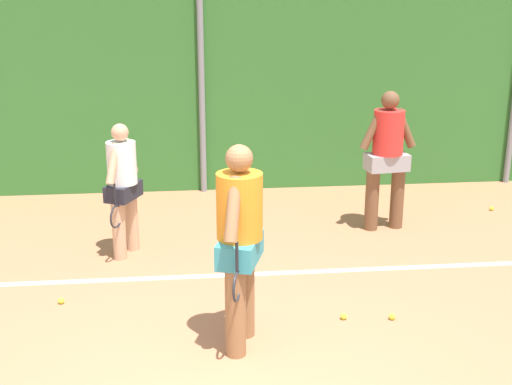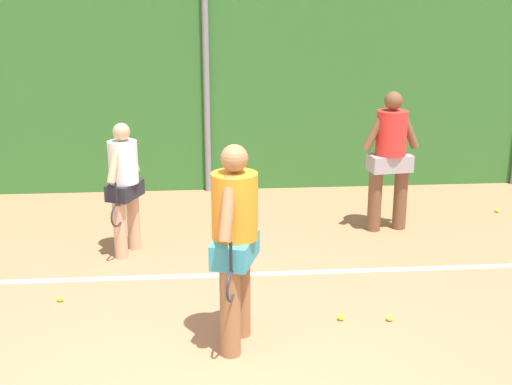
{
  "view_description": "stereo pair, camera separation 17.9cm",
  "coord_description": "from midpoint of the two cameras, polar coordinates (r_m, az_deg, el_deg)",
  "views": [
    {
      "loc": [
        -0.24,
        -4.66,
        3.23
      ],
      "look_at": [
        0.53,
        2.76,
        0.94
      ],
      "focal_mm": 47.46,
      "sensor_mm": 36.0,
      "label": 1
    },
    {
      "loc": [
        -0.06,
        -4.68,
        3.23
      ],
      "look_at": [
        0.53,
        2.76,
        0.94
      ],
      "focal_mm": 47.46,
      "sensor_mm": 36.0,
      "label": 2
    }
  ],
  "objects": [
    {
      "name": "tennis_ball_4",
      "position": [
        10.69,
        20.1,
        -1.42
      ],
      "size": [
        0.07,
        0.07,
        0.07
      ],
      "primitive_type": "sphere",
      "color": "#CCDB33",
      "rests_on": "ground_plane"
    },
    {
      "name": "ground_plane",
      "position": [
        7.24,
        -2.9,
        -9.45
      ],
      "size": [
        27.56,
        27.56,
        0.0
      ],
      "primitive_type": "plane",
      "color": "#B2704C"
    },
    {
      "name": "hedge_fence_backdrop",
      "position": [
        10.95,
        -3.72,
        8.29
      ],
      "size": [
        17.91,
        0.25,
        3.13
      ],
      "primitive_type": "cube",
      "color": "#33702D",
      "rests_on": "ground_plane"
    },
    {
      "name": "fence_post_center",
      "position": [
        10.76,
        -3.71,
        8.74
      ],
      "size": [
        0.1,
        0.1,
        3.36
      ],
      "primitive_type": "cylinder",
      "color": "gray",
      "rests_on": "ground_plane"
    },
    {
      "name": "tennis_ball_2",
      "position": [
        6.98,
        7.91,
        -10.38
      ],
      "size": [
        0.07,
        0.07,
        0.07
      ],
      "primitive_type": "sphere",
      "color": "#CCDB33",
      "rests_on": "ground_plane"
    },
    {
      "name": "player_foreground_near",
      "position": [
        6.06,
        -0.94,
        -3.75
      ],
      "size": [
        0.49,
        0.85,
        1.92
      ],
      "rotation": [
        0.0,
        0.0,
        4.4
      ],
      "color": "#8C603D",
      "rests_on": "ground_plane"
    },
    {
      "name": "tennis_ball_8",
      "position": [
        10.74,
        10.46,
        -0.54
      ],
      "size": [
        0.07,
        0.07,
        0.07
      ],
      "primitive_type": "sphere",
      "color": "#CCDB33",
      "rests_on": "ground_plane"
    },
    {
      "name": "court_baseline_paint",
      "position": [
        7.93,
        -3.07,
        -6.98
      ],
      "size": [
        13.09,
        0.1,
        0.01
      ],
      "primitive_type": "cube",
      "color": "white",
      "rests_on": "ground_plane"
    },
    {
      "name": "tennis_ball_0",
      "position": [
        10.01,
        -1.67,
        -1.57
      ],
      "size": [
        0.07,
        0.07,
        0.07
      ],
      "primitive_type": "sphere",
      "color": "#CCDB33",
      "rests_on": "ground_plane"
    },
    {
      "name": "tennis_ball_3",
      "position": [
        7.05,
        11.92,
        -10.32
      ],
      "size": [
        0.07,
        0.07,
        0.07
      ],
      "primitive_type": "sphere",
      "color": "#CCDB33",
      "rests_on": "ground_plane"
    },
    {
      "name": "player_backcourt_far",
      "position": [
        9.25,
        11.8,
        3.22
      ],
      "size": [
        0.8,
        0.41,
        1.91
      ],
      "rotation": [
        0.0,
        0.0,
        3.27
      ],
      "color": "brown",
      "rests_on": "ground_plane"
    },
    {
      "name": "player_midcourt",
      "position": [
        8.39,
        -10.45,
        0.87
      ],
      "size": [
        0.46,
        0.74,
        1.66
      ],
      "rotation": [
        0.0,
        0.0,
        4.29
      ],
      "color": "tan",
      "rests_on": "ground_plane"
    },
    {
      "name": "tennis_ball_7",
      "position": [
        7.56,
        -15.51,
        -8.63
      ],
      "size": [
        0.07,
        0.07,
        0.07
      ],
      "primitive_type": "sphere",
      "color": "#CCDB33",
      "rests_on": "ground_plane"
    }
  ]
}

